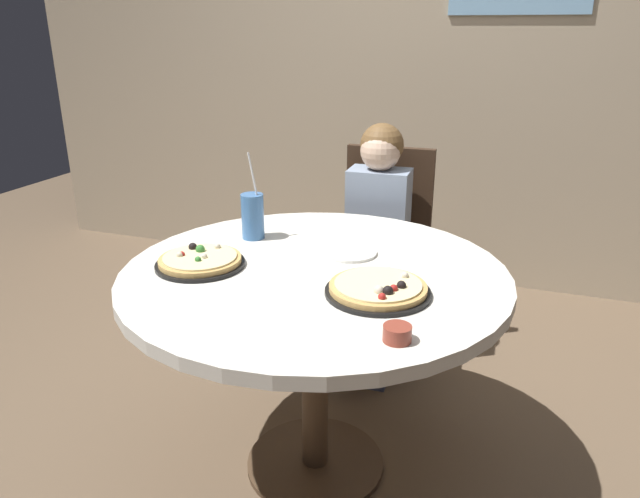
{
  "coord_description": "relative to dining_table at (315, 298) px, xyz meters",
  "views": [
    {
      "loc": [
        0.58,
        -1.58,
        1.45
      ],
      "look_at": [
        0.0,
        0.05,
        0.8
      ],
      "focal_mm": 33.06,
      "sensor_mm": 36.0,
      "label": 1
    }
  ],
  "objects": [
    {
      "name": "ground_plane",
      "position": [
        0.0,
        0.0,
        -0.65
      ],
      "size": [
        8.0,
        8.0,
        0.0
      ],
      "primitive_type": "plane",
      "color": "brown"
    },
    {
      "name": "wall_with_window",
      "position": [
        0.0,
        1.9,
        0.8
      ],
      "size": [
        5.2,
        0.14,
        2.9
      ],
      "color": "tan",
      "rests_on": "ground_plane"
    },
    {
      "name": "dining_table",
      "position": [
        0.0,
        0.0,
        0.0
      ],
      "size": [
        1.2,
        1.2,
        0.75
      ],
      "color": "silver",
      "rests_on": "ground_plane"
    },
    {
      "name": "chair_wooden",
      "position": [
        -0.0,
        0.92,
        -0.12
      ],
      "size": [
        0.41,
        0.41,
        0.95
      ],
      "color": "#382619",
      "rests_on": "ground_plane"
    },
    {
      "name": "diner_child",
      "position": [
        0.0,
        0.73,
        -0.17
      ],
      "size": [
        0.26,
        0.42,
        1.08
      ],
      "color": "#3F4766",
      "rests_on": "ground_plane"
    },
    {
      "name": "pizza_veggie",
      "position": [
        0.23,
        -0.11,
        0.12
      ],
      "size": [
        0.3,
        0.3,
        0.05
      ],
      "color": "black",
      "rests_on": "dining_table"
    },
    {
      "name": "pizza_cheese",
      "position": [
        -0.35,
        -0.09,
        0.12
      ],
      "size": [
        0.28,
        0.28,
        0.05
      ],
      "color": "black",
      "rests_on": "dining_table"
    },
    {
      "name": "soda_cup",
      "position": [
        -0.31,
        0.2,
        0.18
      ],
      "size": [
        0.08,
        0.08,
        0.31
      ],
      "color": "#3F72B2",
      "rests_on": "dining_table"
    },
    {
      "name": "sauce_bowl",
      "position": [
        0.34,
        -0.35,
        0.12
      ],
      "size": [
        0.07,
        0.07,
        0.04
      ],
      "primitive_type": "cylinder",
      "color": "brown",
      "rests_on": "dining_table"
    },
    {
      "name": "plate_small",
      "position": [
        0.06,
        0.16,
        0.1
      ],
      "size": [
        0.18,
        0.18,
        0.01
      ],
      "primitive_type": "cylinder",
      "color": "white",
      "rests_on": "dining_table"
    }
  ]
}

